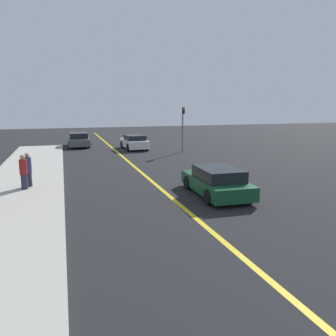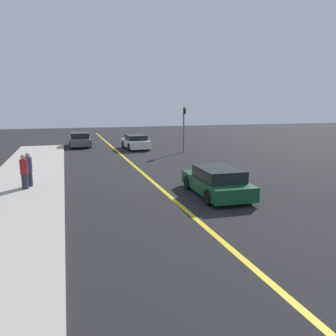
% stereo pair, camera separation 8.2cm
% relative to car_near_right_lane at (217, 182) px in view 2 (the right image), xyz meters
% --- Properties ---
extents(road_center_line, '(0.20, 60.00, 0.01)m').
position_rel_car_near_right_lane_xyz_m(road_center_line, '(-2.07, 5.26, -0.61)').
color(road_center_line, gold).
rests_on(road_center_line, ground_plane).
extents(sidewalk_left, '(3.85, 33.26, 0.14)m').
position_rel_car_near_right_lane_xyz_m(sidewalk_left, '(-8.46, 3.89, -0.55)').
color(sidewalk_left, '#ADA89E').
rests_on(sidewalk_left, ground_plane).
extents(car_near_right_lane, '(2.15, 4.35, 1.27)m').
position_rel_car_near_right_lane_xyz_m(car_near_right_lane, '(0.00, 0.00, 0.00)').
color(car_near_right_lane, '#144728').
rests_on(car_near_right_lane, ground_plane).
extents(car_ahead_center, '(2.10, 4.00, 1.30)m').
position_rel_car_near_right_lane_xyz_m(car_ahead_center, '(-0.23, 16.44, 0.02)').
color(car_ahead_center, silver).
rests_on(car_ahead_center, ground_plane).
extents(car_far_distant, '(2.14, 4.45, 1.36)m').
position_rel_car_near_right_lane_xyz_m(car_far_distant, '(-4.98, 19.93, 0.05)').
color(car_far_distant, '#4C5156').
rests_on(car_far_distant, ground_plane).
extents(pedestrian_mid_group, '(0.35, 0.35, 1.62)m').
position_rel_car_near_right_lane_xyz_m(pedestrian_mid_group, '(-8.26, 3.21, 0.33)').
color(pedestrian_mid_group, '#282D3D').
rests_on(pedestrian_mid_group, sidewalk_left).
extents(pedestrian_far_standing, '(0.34, 0.34, 1.63)m').
position_rel_car_near_right_lane_xyz_m(pedestrian_far_standing, '(-8.10, 3.68, 0.34)').
color(pedestrian_far_standing, '#282D3D').
rests_on(pedestrian_far_standing, sidewalk_left).
extents(traffic_light, '(0.18, 0.40, 3.79)m').
position_rel_car_near_right_lane_xyz_m(traffic_light, '(3.25, 13.14, 1.73)').
color(traffic_light, slate).
rests_on(traffic_light, ground_plane).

